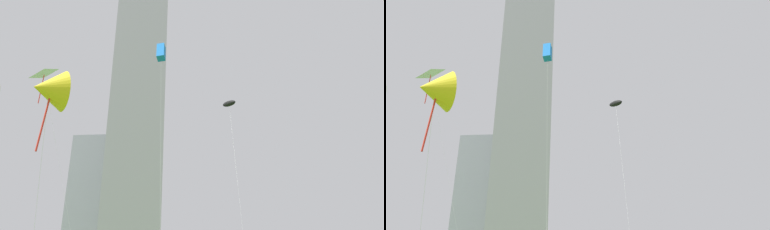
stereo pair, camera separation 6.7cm
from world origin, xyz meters
The scene contains 6 objects.
kite_flying_1 centered at (-8.12, 3.06, 12.93)m, with size 5.82×10.68×14.21m.
kite_flying_2 centered at (-21.58, 24.42, 27.26)m, with size 9.26×3.36×28.32m.
kite_flying_4 centered at (-5.24, 17.18, 24.25)m, with size 1.83×3.77×25.32m.
kite_flying_5 centered at (0.43, 31.06, 25.03)m, with size 2.81×10.24×25.69m.
distant_highrise_0 centered at (-31.64, 96.78, 52.90)m, with size 16.37×15.17×105.80m, color #939399.
distant_highrise_1 centered at (-48.79, 123.84, 28.62)m, with size 24.83×17.96×57.24m, color gray.
Camera 1 is at (2.81, -15.63, 2.12)m, focal length 38.35 mm.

